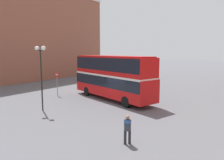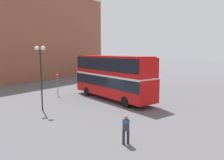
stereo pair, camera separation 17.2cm
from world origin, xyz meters
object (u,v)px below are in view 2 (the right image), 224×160
object	(u,v)px
parked_car_kerb_near	(100,75)
street_lamp_twin_globe	(41,61)
double_decker_bus	(112,75)
no_entry_sign	(57,80)
pedestrian_foreground	(126,127)

from	to	relation	value
parked_car_kerb_near	street_lamp_twin_globe	world-z (taller)	street_lamp_twin_globe
double_decker_bus	no_entry_sign	world-z (taller)	double_decker_bus
double_decker_bus	street_lamp_twin_globe	bearing A→B (deg)	-91.26
double_decker_bus	parked_car_kerb_near	bearing A→B (deg)	149.44
parked_car_kerb_near	street_lamp_twin_globe	size ratio (longest dim) A/B	0.85
street_lamp_twin_globe	parked_car_kerb_near	bearing A→B (deg)	114.13
double_decker_bus	parked_car_kerb_near	size ratio (longest dim) A/B	2.36
parked_car_kerb_near	no_entry_sign	distance (m)	16.53
street_lamp_twin_globe	no_entry_sign	size ratio (longest dim) A/B	2.01
double_decker_bus	street_lamp_twin_globe	world-z (taller)	street_lamp_twin_globe
parked_car_kerb_near	double_decker_bus	bearing A→B (deg)	125.57
pedestrian_foreground	parked_car_kerb_near	size ratio (longest dim) A/B	0.35
double_decker_bus	pedestrian_foreground	distance (m)	11.66
pedestrian_foreground	double_decker_bus	bearing A→B (deg)	-0.38
street_lamp_twin_globe	no_entry_sign	distance (m)	6.99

